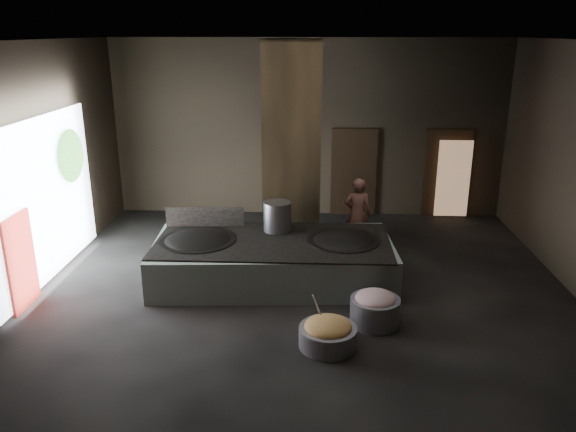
# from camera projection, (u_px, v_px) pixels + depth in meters

# --- Properties ---
(floor) EXTENTS (10.00, 9.00, 0.10)m
(floor) POSITION_uv_depth(u_px,v_px,m) (304.00, 287.00, 10.81)
(floor) COLOR black
(floor) RESTS_ON ground
(ceiling) EXTENTS (10.00, 9.00, 0.10)m
(ceiling) POSITION_uv_depth(u_px,v_px,m) (306.00, 37.00, 9.36)
(ceiling) COLOR black
(ceiling) RESTS_ON back_wall
(back_wall) EXTENTS (10.00, 0.10, 4.50)m
(back_wall) POSITION_uv_depth(u_px,v_px,m) (308.00, 129.00, 14.40)
(back_wall) COLOR black
(back_wall) RESTS_ON ground
(front_wall) EXTENTS (10.00, 0.10, 4.50)m
(front_wall) POSITION_uv_depth(u_px,v_px,m) (296.00, 277.00, 5.77)
(front_wall) COLOR black
(front_wall) RESTS_ON ground
(left_wall) EXTENTS (0.10, 9.00, 4.50)m
(left_wall) POSITION_uv_depth(u_px,v_px,m) (30.00, 168.00, 10.31)
(left_wall) COLOR black
(left_wall) RESTS_ON ground
(pillar) EXTENTS (1.20, 1.20, 4.50)m
(pillar) POSITION_uv_depth(u_px,v_px,m) (292.00, 150.00, 11.90)
(pillar) COLOR black
(pillar) RESTS_ON ground
(hearth_platform) EXTENTS (4.69, 2.45, 0.80)m
(hearth_platform) POSITION_uv_depth(u_px,v_px,m) (273.00, 261.00, 10.90)
(hearth_platform) COLOR silver
(hearth_platform) RESTS_ON ground
(platform_cap) EXTENTS (4.47, 2.15, 0.03)m
(platform_cap) POSITION_uv_depth(u_px,v_px,m) (273.00, 241.00, 10.77)
(platform_cap) COLOR black
(platform_cap) RESTS_ON hearth_platform
(wok_left) EXTENTS (1.44, 1.44, 0.40)m
(wok_left) POSITION_uv_depth(u_px,v_px,m) (198.00, 244.00, 10.81)
(wok_left) COLOR black
(wok_left) RESTS_ON hearth_platform
(wok_left_rim) EXTENTS (1.47, 1.47, 0.05)m
(wok_left_rim) POSITION_uv_depth(u_px,v_px,m) (198.00, 240.00, 10.79)
(wok_left_rim) COLOR black
(wok_left_rim) RESTS_ON hearth_platform
(wok_right) EXTENTS (1.34, 1.34, 0.38)m
(wok_right) POSITION_uv_depth(u_px,v_px,m) (343.00, 244.00, 10.77)
(wok_right) COLOR black
(wok_right) RESTS_ON hearth_platform
(wok_right_rim) EXTENTS (1.37, 1.37, 0.05)m
(wok_right_rim) POSITION_uv_depth(u_px,v_px,m) (343.00, 241.00, 10.75)
(wok_right_rim) COLOR black
(wok_right_rim) RESTS_ON hearth_platform
(stock_pot) EXTENTS (0.56, 0.56, 0.60)m
(stock_pot) POSITION_uv_depth(u_px,v_px,m) (277.00, 216.00, 11.19)
(stock_pot) COLOR #999CA0
(stock_pot) RESTS_ON hearth_platform
(splash_guard) EXTENTS (1.59, 0.15, 0.40)m
(splash_guard) POSITION_uv_depth(u_px,v_px,m) (205.00, 217.00, 11.48)
(splash_guard) COLOR black
(splash_guard) RESTS_ON hearth_platform
(cook) EXTENTS (0.61, 0.40, 1.63)m
(cook) POSITION_uv_depth(u_px,v_px,m) (357.00, 214.00, 12.35)
(cook) COLOR #945B4B
(cook) RESTS_ON ground
(veg_basin) EXTENTS (1.03, 1.03, 0.33)m
(veg_basin) POSITION_uv_depth(u_px,v_px,m) (328.00, 337.00, 8.65)
(veg_basin) COLOR gray
(veg_basin) RESTS_ON ground
(veg_fill) EXTENTS (0.74, 0.74, 0.23)m
(veg_fill) POSITION_uv_depth(u_px,v_px,m) (328.00, 326.00, 8.59)
(veg_fill) COLOR #AFB155
(veg_fill) RESTS_ON veg_basin
(ladle) EXTENTS (0.22, 0.31, 0.64)m
(ladle) POSITION_uv_depth(u_px,v_px,m) (318.00, 310.00, 8.68)
(ladle) COLOR #999CA0
(ladle) RESTS_ON veg_basin
(meat_basin) EXTENTS (1.07, 1.07, 0.45)m
(meat_basin) POSITION_uv_depth(u_px,v_px,m) (375.00, 311.00, 9.32)
(meat_basin) COLOR gray
(meat_basin) RESTS_ON ground
(meat_fill) EXTENTS (0.69, 0.69, 0.26)m
(meat_fill) POSITION_uv_depth(u_px,v_px,m) (376.00, 299.00, 9.25)
(meat_fill) COLOR #BD7172
(meat_fill) RESTS_ON meat_basin
(doorway_near) EXTENTS (1.18, 0.08, 2.38)m
(doorway_near) POSITION_uv_depth(u_px,v_px,m) (354.00, 174.00, 14.61)
(doorway_near) COLOR black
(doorway_near) RESTS_ON ground
(doorway_near_glow) EXTENTS (0.79, 0.04, 1.86)m
(doorway_near_glow) POSITION_uv_depth(u_px,v_px,m) (358.00, 175.00, 14.70)
(doorway_near_glow) COLOR #8C6647
(doorway_near_glow) RESTS_ON ground
(doorway_far) EXTENTS (1.18, 0.08, 2.38)m
(doorway_far) POSITION_uv_depth(u_px,v_px,m) (447.00, 175.00, 14.50)
(doorway_far) COLOR black
(doorway_far) RESTS_ON ground
(doorway_far_glow) EXTENTS (0.84, 0.04, 1.98)m
(doorway_far_glow) POSITION_uv_depth(u_px,v_px,m) (453.00, 179.00, 14.33)
(doorway_far_glow) COLOR #8C6647
(doorway_far_glow) RESTS_ON ground
(left_opening) EXTENTS (0.04, 4.20, 3.10)m
(left_opening) POSITION_uv_depth(u_px,v_px,m) (46.00, 199.00, 10.70)
(left_opening) COLOR white
(left_opening) RESTS_ON ground
(pavilion_sliver) EXTENTS (0.05, 0.90, 1.70)m
(pavilion_sliver) POSITION_uv_depth(u_px,v_px,m) (21.00, 262.00, 9.71)
(pavilion_sliver) COLOR maroon
(pavilion_sliver) RESTS_ON ground
(tree_silhouette) EXTENTS (0.28, 1.10, 1.10)m
(tree_silhouette) POSITION_uv_depth(u_px,v_px,m) (71.00, 156.00, 11.55)
(tree_silhouette) COLOR #194714
(tree_silhouette) RESTS_ON left_opening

